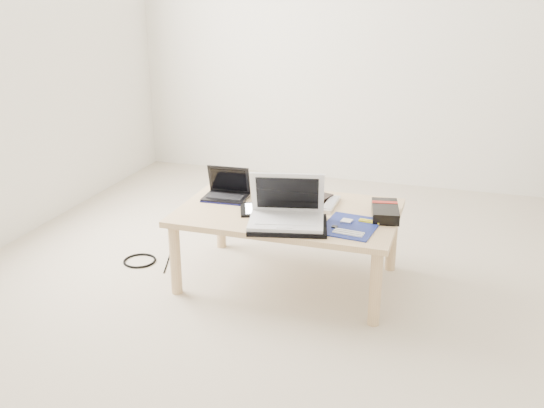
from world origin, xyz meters
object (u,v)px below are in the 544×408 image
(white_laptop, at_px, (287,211))
(coffee_table, at_px, (288,219))
(netbook, at_px, (227,192))
(gpu_box, at_px, (385,211))

(white_laptop, bearing_deg, coffee_table, 103.66)
(coffee_table, bearing_deg, netbook, 168.47)
(coffee_table, distance_m, netbook, 0.38)
(coffee_table, xyz_separation_m, netbook, (-0.37, 0.07, 0.08))
(coffee_table, distance_m, white_laptop, 0.24)
(netbook, height_order, white_laptop, white_laptop)
(coffee_table, distance_m, gpu_box, 0.49)
(netbook, bearing_deg, coffee_table, -11.53)
(gpu_box, bearing_deg, coffee_table, -173.38)
(coffee_table, relative_size, gpu_box, 4.04)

